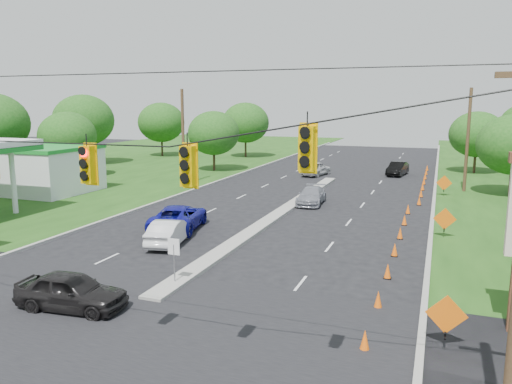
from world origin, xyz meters
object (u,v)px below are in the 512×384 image
at_px(black_sedan, 71,291).
at_px(white_sedan, 170,232).
at_px(blue_pickup, 179,217).
at_px(gas_station, 11,165).

xyz_separation_m(black_sedan, white_sedan, (-1.05, 9.10, -0.02)).
bearing_deg(blue_pickup, gas_station, -28.82).
height_order(gas_station, blue_pickup, gas_station).
relative_size(black_sedan, blue_pickup, 0.76).
bearing_deg(blue_pickup, white_sedan, 97.94).
bearing_deg(blue_pickup, black_sedan, 87.90).
relative_size(gas_station, blue_pickup, 3.53).
bearing_deg(gas_station, blue_pickup, -16.58).
distance_m(black_sedan, white_sedan, 9.16).
bearing_deg(gas_station, black_sedan, -39.97).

